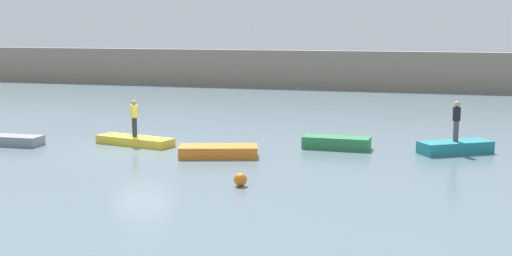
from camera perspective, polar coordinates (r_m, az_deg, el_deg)
name	(u,v)px	position (r m, az deg, el deg)	size (l,w,h in m)	color
ground_plane	(142,149)	(29.55, -9.60, -1.77)	(120.00, 120.00, 0.00)	slate
embankment_wall	(294,69)	(57.67, 3.26, 4.98)	(80.00, 1.20, 3.17)	gray
rowboat_grey	(10,140)	(32.08, -20.07, -0.97)	(2.98, 1.00, 0.43)	gray
rowboat_yellow	(135,141)	(30.65, -10.17, -1.06)	(3.67, 1.04, 0.36)	gold
rowboat_orange	(218,151)	(27.43, -3.18, -1.98)	(3.16, 1.28, 0.46)	orange
rowboat_green	(336,143)	(29.41, 6.80, -1.24)	(2.87, 1.00, 0.52)	#2D7F47
rowboat_teal	(455,147)	(29.36, 16.45, -1.57)	(3.06, 1.10, 0.51)	teal
person_yellow_shirt	(134,116)	(30.49, -10.22, 0.97)	(0.32, 0.32, 1.65)	#232838
person_dark_shirt	(456,119)	(29.17, 16.55, 0.76)	(0.32, 0.32, 1.69)	#4C4C56
mooring_buoy	(240,180)	(22.48, -1.32, -4.37)	(0.45, 0.45, 0.45)	orange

